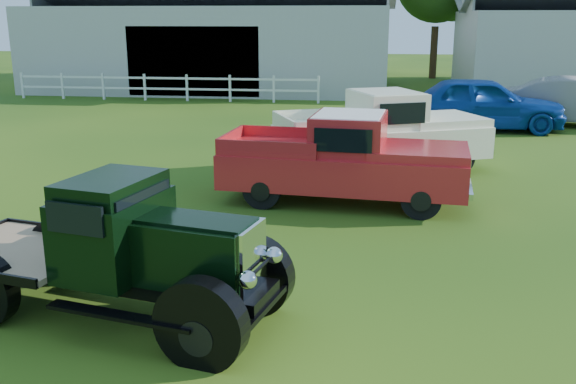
% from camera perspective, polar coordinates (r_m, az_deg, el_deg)
% --- Properties ---
extents(ground, '(120.00, 120.00, 0.00)m').
position_cam_1_polar(ground, '(9.38, -2.22, -8.09)').
color(ground, '#183C0E').
extents(shed_left, '(18.80, 10.20, 5.60)m').
position_cam_1_polar(shed_left, '(35.53, -6.30, 13.75)').
color(shed_left, '#9A9991').
rests_on(shed_left, ground).
extents(fence_rail, '(14.20, 0.16, 1.20)m').
position_cam_1_polar(fence_rail, '(30.19, -10.81, 9.12)').
color(fence_rail, white).
rests_on(fence_rail, ground).
extents(tree_c, '(5.40, 5.40, 9.00)m').
position_cam_1_polar(tree_c, '(41.63, 13.07, 16.02)').
color(tree_c, '#285311').
rests_on(tree_c, ground).
extents(vintage_flatbed, '(4.93, 2.77, 1.84)m').
position_cam_1_polar(vintage_flatbed, '(8.41, -15.59, -4.75)').
color(vintage_flatbed, black).
rests_on(vintage_flatbed, ground).
extents(red_pickup, '(5.29, 2.42, 1.87)m').
position_cam_1_polar(red_pickup, '(13.17, 4.95, 3.04)').
color(red_pickup, red).
rests_on(red_pickup, ground).
extents(white_pickup, '(5.68, 4.04, 1.95)m').
position_cam_1_polar(white_pickup, '(15.97, 8.30, 5.24)').
color(white_pickup, '#F2EFCB').
rests_on(white_pickup, ground).
extents(misc_car_blue, '(5.31, 2.14, 1.81)m').
position_cam_1_polar(misc_car_blue, '(22.78, 16.92, 7.56)').
color(misc_car_blue, navy).
rests_on(misc_car_blue, ground).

